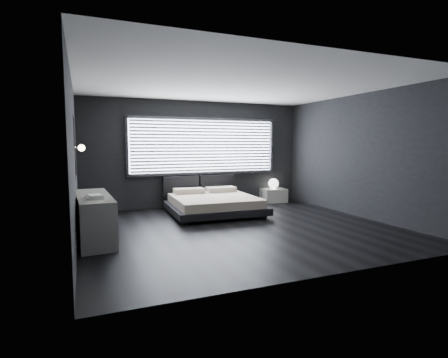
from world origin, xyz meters
name	(u,v)px	position (x,y,z in m)	size (l,w,h in m)	color
room	(240,158)	(0.00, 0.00, 1.40)	(6.04, 6.00, 2.80)	black
window	(205,146)	(0.20, 2.70, 1.61)	(4.14, 0.09, 1.52)	white
headboard	(199,185)	(0.01, 2.64, 0.57)	(1.96, 0.16, 0.52)	black
sconce_near	(81,148)	(-2.88, 0.05, 1.60)	(0.18, 0.11, 0.11)	silver
sconce_far	(81,148)	(-2.88, 0.65, 1.60)	(0.18, 0.11, 0.11)	silver
wall_art_upper	(74,131)	(-2.98, -0.55, 1.85)	(0.01, 0.48, 0.48)	#47474C
wall_art_lower	(75,162)	(-2.98, -0.30, 1.38)	(0.01, 0.48, 0.48)	#47474C
bed	(214,203)	(0.01, 1.53, 0.25)	(2.19, 2.10, 0.55)	black
nightstand	(273,195)	(2.21, 2.50, 0.20)	(0.67, 0.56, 0.39)	silver
orb_lamp	(273,183)	(2.21, 2.50, 0.54)	(0.29, 0.29, 0.29)	white
dresser	(94,217)	(-2.71, 0.21, 0.39)	(0.63, 1.97, 0.78)	silver
book_stack	(95,197)	(-2.71, -0.21, 0.81)	(0.29, 0.36, 0.07)	white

